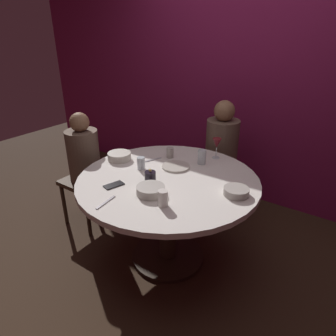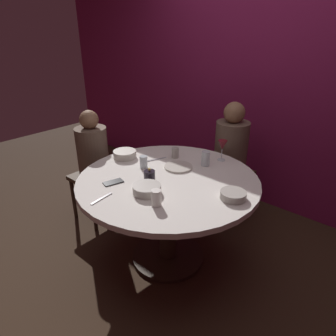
{
  "view_description": "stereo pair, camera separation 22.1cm",
  "coord_description": "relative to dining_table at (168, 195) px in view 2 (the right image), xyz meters",
  "views": [
    {
      "loc": [
        1.14,
        -1.64,
        1.77
      ],
      "look_at": [
        0.0,
        0.0,
        0.83
      ],
      "focal_mm": 32.22,
      "sensor_mm": 36.0,
      "label": 1
    },
    {
      "loc": [
        1.32,
        -1.51,
        1.77
      ],
      "look_at": [
        0.0,
        0.0,
        0.83
      ],
      "focal_mm": 32.22,
      "sensor_mm": 36.0,
      "label": 2
    }
  ],
  "objects": [
    {
      "name": "wine_glass",
      "position": [
        0.12,
        0.54,
        0.28
      ],
      "size": [
        0.08,
        0.08,
        0.18
      ],
      "color": "silver",
      "rests_on": "dining_table"
    },
    {
      "name": "seated_diner_back",
      "position": [
        0.0,
        0.92,
        0.12
      ],
      "size": [
        0.4,
        0.4,
        1.16
      ],
      "rotation": [
        0.0,
        0.0,
        4.71
      ],
      "color": "#3F2D1E",
      "rests_on": "ground"
    },
    {
      "name": "back_wall",
      "position": [
        0.0,
        1.42,
        0.7
      ],
      "size": [
        6.0,
        0.1,
        2.6
      ],
      "primitive_type": "cube",
      "color": "maroon",
      "rests_on": "ground"
    },
    {
      "name": "cup_center_front",
      "position": [
        -0.21,
        0.33,
        0.2
      ],
      "size": [
        0.06,
        0.06,
        0.09
      ],
      "primitive_type": "cylinder",
      "color": "#B2ADA3",
      "rests_on": "dining_table"
    },
    {
      "name": "dining_table",
      "position": [
        0.0,
        0.0,
        0.0
      ],
      "size": [
        1.35,
        1.35,
        0.75
      ],
      "color": "white",
      "rests_on": "ground"
    },
    {
      "name": "cell_phone",
      "position": [
        -0.24,
        -0.32,
        0.16
      ],
      "size": [
        0.11,
        0.15,
        0.01
      ],
      "primitive_type": "cube",
      "rotation": [
        0.0,
        0.0,
        2.86
      ],
      "color": "black",
      "rests_on": "dining_table"
    },
    {
      "name": "candle_holder",
      "position": [
        -0.07,
        -0.13,
        0.19
      ],
      "size": [
        0.08,
        0.08,
        0.1
      ],
      "color": "black",
      "rests_on": "dining_table"
    },
    {
      "name": "bowl_small_white",
      "position": [
        0.52,
        0.05,
        0.18
      ],
      "size": [
        0.17,
        0.17,
        0.05
      ],
      "primitive_type": "cylinder",
      "color": "#B2ADA3",
      "rests_on": "dining_table"
    },
    {
      "name": "bowl_serving_large",
      "position": [
        0.04,
        -0.26,
        0.18
      ],
      "size": [
        0.19,
        0.19,
        0.06
      ],
      "primitive_type": "cylinder",
      "color": "#B2ADA3",
      "rests_on": "dining_table"
    },
    {
      "name": "cup_by_left_diner",
      "position": [
        0.08,
        0.37,
        0.21
      ],
      "size": [
        0.07,
        0.07,
        0.12
      ],
      "primitive_type": "cylinder",
      "color": "silver",
      "rests_on": "dining_table"
    },
    {
      "name": "fork_near_plate",
      "position": [
        -0.3,
        0.19,
        0.16
      ],
      "size": [
        0.08,
        0.17,
        0.01
      ],
      "primitive_type": "cube",
      "rotation": [
        0.0,
        0.0,
        -0.39
      ],
      "color": "#B7B7BC",
      "rests_on": "dining_table"
    },
    {
      "name": "cup_near_candle",
      "position": [
        -0.26,
        0.01,
        0.2
      ],
      "size": [
        0.06,
        0.06,
        0.1
      ],
      "primitive_type": "cylinder",
      "color": "silver",
      "rests_on": "dining_table"
    },
    {
      "name": "ground_plane",
      "position": [
        0.0,
        0.0,
        -0.6
      ],
      "size": [
        8.0,
        8.0,
        0.0
      ],
      "primitive_type": "plane",
      "color": "#382619"
    },
    {
      "name": "seated_diner_left",
      "position": [
        -0.94,
        0.0,
        0.08
      ],
      "size": [
        0.4,
        0.4,
        1.11
      ],
      "rotation": [
        0.0,
        0.0,
        6.28
      ],
      "color": "#3F2D1E",
      "rests_on": "ground"
    },
    {
      "name": "cup_by_right_diner",
      "position": [
        0.2,
        -0.34,
        0.21
      ],
      "size": [
        0.06,
        0.06,
        0.11
      ],
      "primitive_type": "cylinder",
      "color": "silver",
      "rests_on": "dining_table"
    },
    {
      "name": "knife_near_plate",
      "position": [
        -0.12,
        -0.52,
        0.16
      ],
      "size": [
        0.04,
        0.18,
        0.01
      ],
      "primitive_type": "cube",
      "rotation": [
        0.0,
        0.0,
        0.11
      ],
      "color": "#B7B7BC",
      "rests_on": "dining_table"
    },
    {
      "name": "dinner_plate",
      "position": [
        -0.06,
        0.19,
        0.16
      ],
      "size": [
        0.23,
        0.23,
        0.01
      ],
      "primitive_type": "cylinder",
      "color": "beige",
      "rests_on": "dining_table"
    },
    {
      "name": "bowl_salad_center",
      "position": [
        -0.53,
        0.05,
        0.18
      ],
      "size": [
        0.19,
        0.19,
        0.06
      ],
      "primitive_type": "cylinder",
      "color": "beige",
      "rests_on": "dining_table"
    }
  ]
}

